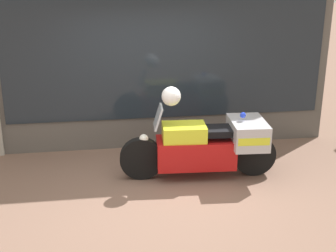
{
  "coord_description": "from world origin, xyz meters",
  "views": [
    {
      "loc": [
        -0.75,
        -5.99,
        3.16
      ],
      "look_at": [
        0.27,
        0.96,
        0.67
      ],
      "focal_mm": 50.0,
      "sensor_mm": 36.0,
      "label": 1
    }
  ],
  "objects": [
    {
      "name": "paramedic_motorcycle",
      "position": [
        0.84,
        0.45,
        0.53
      ],
      "size": [
        2.41,
        0.82,
        1.16
      ],
      "rotation": [
        0.0,
        0.0,
        3.08
      ],
      "color": "black",
      "rests_on": "ground"
    },
    {
      "name": "white_helmet",
      "position": [
        0.25,
        0.49,
        1.3
      ],
      "size": [
        0.28,
        0.28,
        0.28
      ],
      "primitive_type": "sphere",
      "color": "white",
      "rests_on": "paramedic_motorcycle"
    },
    {
      "name": "shop_building",
      "position": [
        -0.4,
        2.0,
        1.76
      ],
      "size": [
        6.57,
        0.55,
        3.5
      ],
      "color": "#56514C",
      "rests_on": "ground"
    },
    {
      "name": "ground_plane",
      "position": [
        0.0,
        0.0,
        0.0
      ],
      "size": [
        60.0,
        60.0,
        0.0
      ],
      "primitive_type": "plane",
      "color": "#7A5B4C"
    },
    {
      "name": "window_display",
      "position": [
        0.34,
        2.03,
        0.46
      ],
      "size": [
        5.29,
        0.3,
        1.89
      ],
      "color": "slate",
      "rests_on": "ground"
    }
  ]
}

